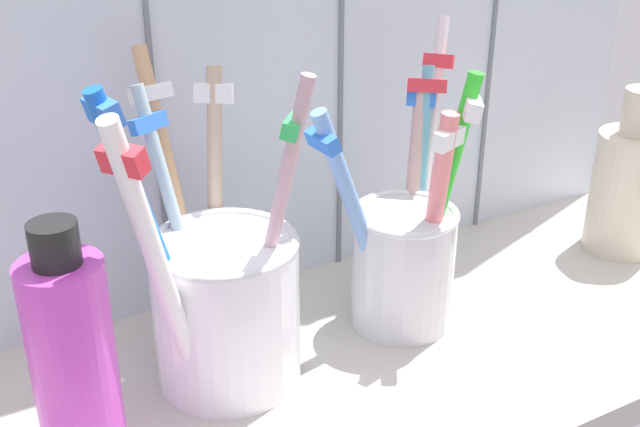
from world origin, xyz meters
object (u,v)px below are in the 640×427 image
(toothbrush_cup_left, at_px, (222,297))
(soap_bottle, at_px, (74,366))
(toothbrush_cup_right, at_px, (406,250))
(ceramic_vase, at_px, (629,186))

(toothbrush_cup_left, height_order, soap_bottle, toothbrush_cup_left)
(toothbrush_cup_right, distance_m, soap_bottle, 0.22)
(toothbrush_cup_left, bearing_deg, ceramic_vase, 0.47)
(toothbrush_cup_left, distance_m, toothbrush_cup_right, 0.12)
(toothbrush_cup_right, bearing_deg, ceramic_vase, 0.76)
(ceramic_vase, height_order, soap_bottle, soap_bottle)
(toothbrush_cup_right, xyz_separation_m, ceramic_vase, (0.20, 0.00, 0.00))
(toothbrush_cup_right, bearing_deg, soap_bottle, -170.13)
(ceramic_vase, bearing_deg, toothbrush_cup_left, -179.53)
(toothbrush_cup_right, xyz_separation_m, soap_bottle, (-0.21, -0.04, 0.01))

